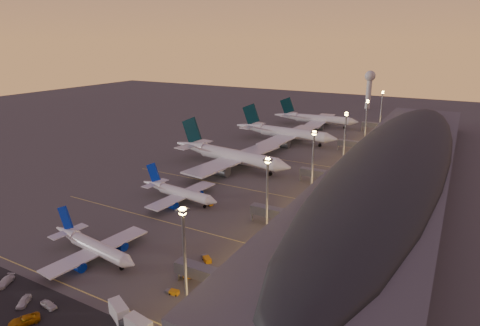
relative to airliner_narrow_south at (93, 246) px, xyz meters
name	(u,v)px	position (x,y,z in m)	size (l,w,h in m)	color
ground	(171,215)	(1.92, 32.09, -3.21)	(700.00, 700.00, 0.00)	#43413E
airliner_narrow_south	(93,246)	(0.00, 0.00, 0.00)	(34.80, 31.28, 12.42)	silver
airliner_narrow_north	(178,192)	(-4.08, 44.00, 0.12)	(36.13, 32.38, 12.90)	silver
airliner_wide_near	(229,155)	(-9.08, 89.58, 2.32)	(67.08, 61.61, 21.47)	silver
airliner_wide_mid	(284,133)	(-5.41, 147.37, 2.16)	(65.21, 59.44, 20.87)	silver
airliner_wide_far	(315,119)	(-4.17, 199.52, 1.67)	(59.25, 54.12, 18.95)	silver
terminal_building	(397,162)	(63.76, 104.56, 5.57)	(56.35, 255.00, 17.46)	#515256
light_masts	(333,139)	(37.92, 97.09, 14.34)	(2.20, 217.20, 25.90)	slate
radar_tower	(370,83)	(11.92, 292.09, 18.66)	(9.00, 9.00, 32.50)	silver
service_lane	(17,306)	(1.92, -23.91, -3.21)	(260.00, 16.00, 0.01)	black
lane_markings	(230,181)	(1.92, 72.09, -3.20)	(90.00, 180.36, 0.00)	#D8C659
baggage_tug_a	(173,292)	(30.08, -3.05, -2.75)	(3.52, 1.80, 1.00)	#C0760A
baggage_tug_b	(186,276)	(28.82, 3.97, -2.70)	(3.90, 3.27, 1.11)	#C0760A
baggage_tug_c	(208,203)	(7.82, 46.13, -2.64)	(4.51, 3.04, 1.25)	#C0760A
catering_truck_a	(120,312)	(25.80, -15.76, -1.50)	(6.94, 4.98, 3.66)	silver
baggage_tug_d	(207,259)	(28.85, 13.32, -2.65)	(4.26, 3.79, 1.23)	#C0760A
service_van_a	(5,282)	(-8.43, -20.08, -2.41)	(2.24, 5.51, 1.60)	silver
service_van_c	(24,301)	(2.88, -22.72, -2.40)	(1.92, 4.76, 1.62)	silver
service_van_d	(24,320)	(9.12, -26.74, -2.35)	(2.87, 6.22, 1.73)	#C0760A
service_van_e	(49,305)	(8.88, -20.70, -2.45)	(1.80, 4.48, 1.53)	silver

